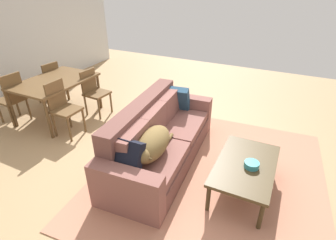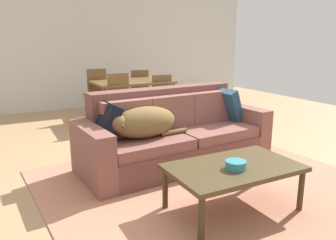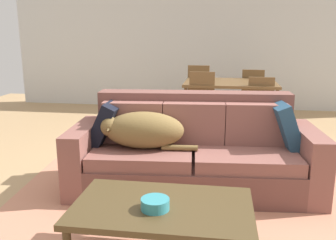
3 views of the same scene
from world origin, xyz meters
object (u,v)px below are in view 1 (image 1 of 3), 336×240
at_px(bowl_on_coffee_table, 252,165).
at_px(dining_chair_near_right, 94,90).
at_px(dog_on_left_cushion, 152,144).
at_px(throw_pillow_by_left_arm, 124,157).
at_px(dining_table, 55,83).
at_px(coffee_table, 246,167).
at_px(dining_chair_near_left, 63,106).
at_px(couch, 158,140).
at_px(dining_chair_far_left, 12,97).
at_px(throw_pillow_by_right_arm, 176,99).
at_px(dining_chair_far_right, 50,81).

height_order(bowl_on_coffee_table, dining_chair_near_right, dining_chair_near_right).
xyz_separation_m(dog_on_left_cushion, throw_pillow_by_left_arm, (-0.39, 0.14, 0.02)).
bearing_deg(dining_chair_near_right, dining_table, 132.36).
height_order(dog_on_left_cushion, throw_pillow_by_left_arm, throw_pillow_by_left_arm).
relative_size(coffee_table, dining_chair_near_left, 1.21).
xyz_separation_m(throw_pillow_by_left_arm, coffee_table, (0.75, -1.23, -0.24)).
height_order(throw_pillow_by_left_arm, dining_chair_near_left, dining_chair_near_left).
bearing_deg(dining_chair_near_left, couch, -88.26).
bearing_deg(dining_table, dining_chair_far_left, 133.40).
xyz_separation_m(coffee_table, dining_chair_near_left, (0.06, 3.02, 0.15)).
bearing_deg(throw_pillow_by_left_arm, throw_pillow_by_right_arm, 4.36).
bearing_deg(dining_chair_far_left, dog_on_left_cushion, 86.89).
bearing_deg(dining_chair_far_left, coffee_table, 93.60).
bearing_deg(couch, bowl_on_coffee_table, -100.00).
xyz_separation_m(dog_on_left_cushion, coffee_table, (0.37, -1.10, -0.23)).
distance_m(throw_pillow_by_right_arm, dining_chair_near_right, 1.71).
distance_m(throw_pillow_by_right_arm, dining_table, 2.27).
distance_m(dining_chair_far_left, dining_chair_far_right, 0.91).
xyz_separation_m(dining_table, dining_chair_far_left, (-0.51, 0.54, -0.16)).
xyz_separation_m(throw_pillow_by_left_arm, dining_chair_far_right, (1.62, 2.96, -0.13)).
xyz_separation_m(throw_pillow_by_left_arm, dining_chair_far_left, (0.72, 2.89, -0.10)).
bearing_deg(couch, dog_on_left_cushion, -165.41).
xyz_separation_m(throw_pillow_by_right_arm, dining_chair_far_right, (-0.07, 2.83, -0.14)).
bearing_deg(coffee_table, throw_pillow_by_left_arm, 121.39).
relative_size(dining_chair_near_left, dining_chair_near_right, 1.08).
bearing_deg(coffee_table, dining_table, 82.45).
height_order(couch, coffee_table, couch).
bearing_deg(dining_chair_far_right, dining_table, 63.10).
relative_size(dog_on_left_cushion, dining_chair_near_right, 1.04).
bearing_deg(bowl_on_coffee_table, throw_pillow_by_right_arm, 55.74).
xyz_separation_m(couch, dog_on_left_cushion, (-0.46, -0.16, 0.26)).
bearing_deg(dining_table, dining_chair_near_left, -125.96).
distance_m(throw_pillow_by_left_arm, dining_chair_near_left, 1.97).
bearing_deg(dining_table, dining_chair_far_right, 57.27).
bearing_deg(bowl_on_coffee_table, dining_chair_near_left, 88.17).
relative_size(bowl_on_coffee_table, dining_chair_far_left, 0.19).
height_order(couch, dog_on_left_cushion, couch).
height_order(throw_pillow_by_left_arm, throw_pillow_by_right_arm, throw_pillow_by_right_arm).
height_order(coffee_table, dining_chair_far_right, dining_chair_far_right).
bearing_deg(dining_chair_far_left, couch, 95.75).
bearing_deg(throw_pillow_by_right_arm, couch, -172.74).
distance_m(dining_chair_near_left, dining_chair_far_right, 1.42).
bearing_deg(dog_on_left_cushion, coffee_table, -75.90).
bearing_deg(throw_pillow_by_right_arm, dining_chair_far_right, 91.46).
bearing_deg(throw_pillow_by_left_arm, dining_chair_far_left, 76.10).
bearing_deg(dining_table, bowl_on_coffee_table, -97.93).
height_order(dog_on_left_cushion, dining_chair_far_right, dining_chair_far_right).
bearing_deg(throw_pillow_by_left_arm, bowl_on_coffee_table, -61.06).
xyz_separation_m(throw_pillow_by_right_arm, dining_chair_near_left, (-0.87, 1.66, -0.10)).
xyz_separation_m(dog_on_left_cushion, bowl_on_coffee_table, (0.33, -1.16, -0.15)).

